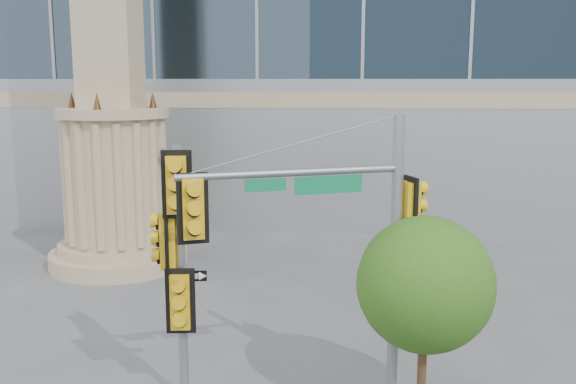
{
  "coord_description": "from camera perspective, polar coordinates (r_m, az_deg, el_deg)",
  "views": [
    {
      "loc": [
        0.94,
        -10.83,
        5.96
      ],
      "look_at": [
        0.03,
        2.0,
        3.71
      ],
      "focal_mm": 40.0,
      "sensor_mm": 36.0,
      "label": 1
    }
  ],
  "objects": [
    {
      "name": "secondary_signal_pole",
      "position": [
        11.74,
        -9.84,
        -5.62
      ],
      "size": [
        0.86,
        0.63,
        4.84
      ],
      "rotation": [
        0.0,
        0.0,
        0.11
      ],
      "color": "slate",
      "rests_on": "ground"
    },
    {
      "name": "monument",
      "position": [
        21.01,
        -15.4,
        8.37
      ],
      "size": [
        4.4,
        4.4,
        16.6
      ],
      "color": "tan",
      "rests_on": "ground"
    },
    {
      "name": "main_signal_pole",
      "position": [
        10.84,
        4.97,
        -4.1
      ],
      "size": [
        3.98,
        1.83,
        5.39
      ],
      "rotation": [
        0.0,
        0.0,
        0.37
      ],
      "color": "slate",
      "rests_on": "ground"
    },
    {
      "name": "street_tree",
      "position": [
        11.25,
        12.28,
        -8.48
      ],
      "size": [
        2.39,
        2.33,
        3.72
      ],
      "color": "tan",
      "rests_on": "ground"
    }
  ]
}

